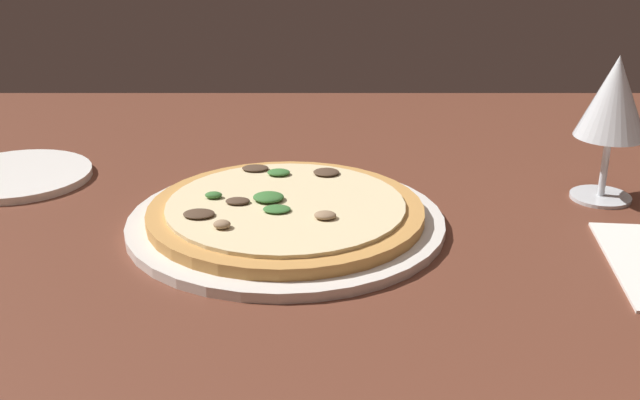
% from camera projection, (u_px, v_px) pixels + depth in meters
% --- Properties ---
extents(dining_table, '(1.50, 1.10, 0.04)m').
position_uv_depth(dining_table, '(354.00, 244.00, 0.82)').
color(dining_table, brown).
rests_on(dining_table, ground).
extents(pizza_main, '(0.32, 0.32, 0.03)m').
position_uv_depth(pizza_main, '(286.00, 217.00, 0.81)').
color(pizza_main, silver).
rests_on(pizza_main, dining_table).
extents(wine_glass_far, '(0.08, 0.08, 0.16)m').
position_uv_depth(wine_glass_far, '(614.00, 101.00, 0.84)').
color(wine_glass_far, silver).
rests_on(wine_glass_far, dining_table).
extents(side_plate, '(0.17, 0.17, 0.01)m').
position_uv_depth(side_plate, '(17.00, 176.00, 0.94)').
color(side_plate, white).
rests_on(side_plate, dining_table).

